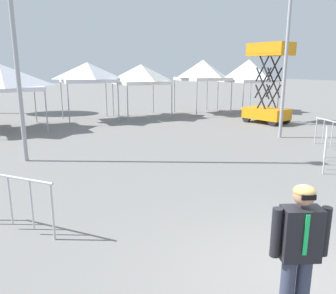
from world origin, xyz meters
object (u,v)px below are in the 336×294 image
at_px(person_foreground, 299,249).
at_px(light_pole_near_lift, 288,32).
at_px(canopy_tent_behind_right, 248,71).
at_px(crowd_barrier_mid_lot, 326,142).
at_px(canopy_tent_behind_left, 0,77).
at_px(canopy_tent_left_of_center, 88,73).
at_px(scissor_lift, 267,100).
at_px(crowd_barrier_near_person, 332,130).
at_px(crowd_barrier_by_lift, 9,192).
at_px(canopy_tent_center, 141,74).
at_px(canopy_tent_behind_center, 203,70).

xyz_separation_m(person_foreground, light_pole_near_lift, (7.91, 8.50, 3.39)).
distance_m(canopy_tent_behind_right, crowd_barrier_mid_lot, 13.69).
height_order(canopy_tent_behind_left, canopy_tent_left_of_center, canopy_tent_left_of_center).
distance_m(canopy_tent_left_of_center, scissor_lift, 10.12).
xyz_separation_m(crowd_barrier_near_person, crowd_barrier_mid_lot, (-2.00, -1.37, 0.00)).
xyz_separation_m(canopy_tent_behind_right, crowd_barrier_by_lift, (-15.32, -12.41, -2.04)).
bearing_deg(crowd_barrier_mid_lot, crowd_barrier_near_person, 34.48).
height_order(canopy_tent_behind_left, scissor_lift, scissor_lift).
bearing_deg(canopy_tent_behind_right, canopy_tent_center, 176.21).
bearing_deg(light_pole_near_lift, canopy_tent_behind_center, 82.71).
relative_size(canopy_tent_left_of_center, canopy_tent_behind_center, 0.94).
relative_size(canopy_tent_behind_left, canopy_tent_behind_center, 1.08).
height_order(light_pole_near_lift, crowd_barrier_by_lift, light_pole_near_lift).
distance_m(canopy_tent_behind_center, light_pole_near_lift, 8.59).
bearing_deg(crowd_barrier_near_person, crowd_barrier_mid_lot, -145.52).
height_order(canopy_tent_behind_center, crowd_barrier_mid_lot, canopy_tent_behind_center).
xyz_separation_m(canopy_tent_behind_right, light_pole_near_lift, (-4.53, -8.03, 1.62)).
height_order(canopy_tent_left_of_center, crowd_barrier_near_person, canopy_tent_left_of_center).
bearing_deg(canopy_tent_behind_right, canopy_tent_behind_left, -176.89).
xyz_separation_m(canopy_tent_behind_left, canopy_tent_left_of_center, (4.44, 1.26, 0.18)).
height_order(canopy_tent_behind_left, canopy_tent_behind_center, canopy_tent_behind_center).
distance_m(person_foreground, light_pole_near_lift, 12.09).
bearing_deg(canopy_tent_behind_right, crowd_barrier_mid_lot, -118.32).
bearing_deg(person_foreground, crowd_barrier_near_person, 36.76).
relative_size(person_foreground, crowd_barrier_by_lift, 1.10).
xyz_separation_m(scissor_lift, crowd_barrier_by_lift, (-12.96, -7.75, -0.52)).
distance_m(canopy_tent_behind_right, person_foreground, 20.77).
xyz_separation_m(canopy_tent_left_of_center, canopy_tent_behind_center, (7.52, -0.07, 0.11)).
xyz_separation_m(light_pole_near_lift, crowd_barrier_near_person, (0.11, -2.51, -3.67)).
xyz_separation_m(canopy_tent_behind_center, light_pole_near_lift, (-1.07, -8.38, 1.58)).
height_order(canopy_tent_behind_left, crowd_barrier_near_person, canopy_tent_behind_left).
relative_size(canopy_tent_behind_right, crowd_barrier_mid_lot, 2.15).
height_order(canopy_tent_behind_right, crowd_barrier_near_person, canopy_tent_behind_right).
height_order(canopy_tent_behind_right, light_pole_near_lift, light_pole_near_lift).
relative_size(canopy_tent_behind_center, crowd_barrier_mid_lot, 2.11).
height_order(canopy_tent_center, crowd_barrier_near_person, canopy_tent_center).
distance_m(canopy_tent_behind_left, canopy_tent_behind_center, 12.02).
bearing_deg(crowd_barrier_by_lift, crowd_barrier_near_person, 9.73).
height_order(canopy_tent_behind_left, crowd_barrier_by_lift, canopy_tent_behind_left).
distance_m(person_foreground, crowd_barrier_mid_lot, 7.59).
xyz_separation_m(canopy_tent_behind_left, canopy_tent_behind_right, (15.42, 0.84, 0.24)).
relative_size(crowd_barrier_near_person, crowd_barrier_mid_lot, 1.23).
bearing_deg(crowd_barrier_by_lift, canopy_tent_behind_left, 90.51).
height_order(crowd_barrier_by_lift, crowd_barrier_mid_lot, same).
bearing_deg(scissor_lift, canopy_tent_center, 136.07).
relative_size(scissor_lift, crowd_barrier_mid_lot, 2.58).
bearing_deg(canopy_tent_left_of_center, scissor_lift, -30.49).
relative_size(person_foreground, crowd_barrier_near_person, 0.88).
distance_m(canopy_tent_left_of_center, light_pole_near_lift, 10.76).
bearing_deg(canopy_tent_behind_right, canopy_tent_behind_center, 174.32).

